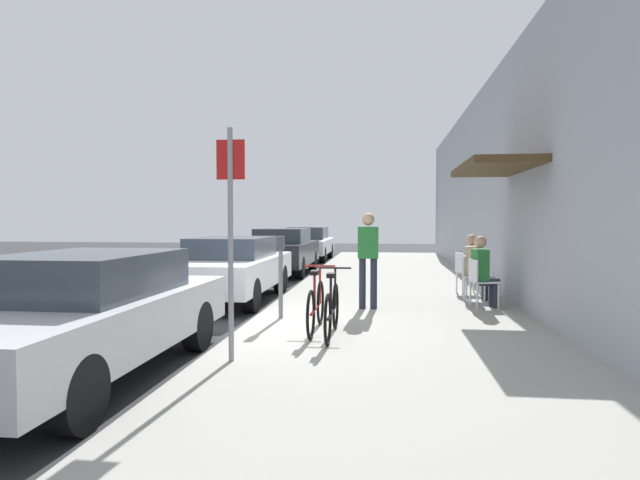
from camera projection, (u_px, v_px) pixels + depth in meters
name	position (u px, v px, depth m)	size (l,w,h in m)	color
ground_plane	(244.00, 332.00, 8.03)	(60.00, 60.00, 0.00)	#2D2D30
sidewalk_slab	(392.00, 309.00, 9.74)	(4.50, 32.00, 0.12)	#9E9B93
building_facade	(531.00, 174.00, 9.36)	(1.40, 32.00, 5.01)	#999EA8
parked_car_0	(82.00, 313.00, 5.68)	(1.80, 4.40, 1.34)	#B7B7BC
parked_car_1	(231.00, 267.00, 11.19)	(1.80, 4.40, 1.33)	silver
parked_car_2	(282.00, 250.00, 16.73)	(1.80, 4.40, 1.42)	black
parked_car_3	(308.00, 243.00, 22.34)	(1.80, 4.40, 1.39)	silver
parking_meter	(281.00, 271.00, 8.52)	(0.12, 0.10, 1.32)	slate
street_sign	(231.00, 225.00, 5.92)	(0.32, 0.06, 2.60)	gray
bicycle_0	(316.00, 306.00, 7.53)	(0.46, 1.71, 0.90)	black
bicycle_1	(332.00, 310.00, 7.19)	(0.46, 1.71, 0.90)	black
cafe_chair_0	(480.00, 280.00, 9.58)	(0.51, 0.51, 0.87)	silver
seated_patron_0	(483.00, 269.00, 9.58)	(0.47, 0.42, 1.29)	#232838
cafe_chair_1	(471.00, 274.00, 10.55)	(0.54, 0.54, 0.87)	silver
seated_patron_1	(475.00, 264.00, 10.52)	(0.49, 0.44, 1.29)	#232838
cafe_chair_2	(465.00, 270.00, 11.41)	(0.52, 0.52, 0.87)	silver
pedestrian_standing	(368.00, 253.00, 9.41)	(0.36, 0.22, 1.70)	#232838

